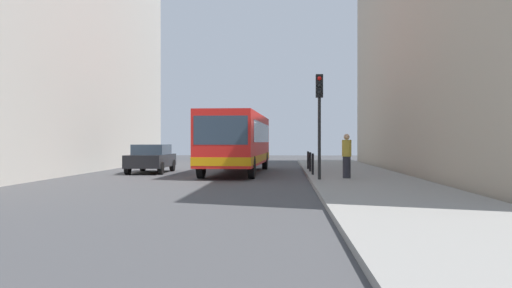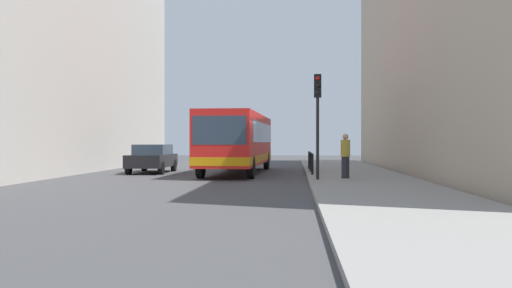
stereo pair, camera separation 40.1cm
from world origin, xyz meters
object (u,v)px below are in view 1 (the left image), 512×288
pedestrian_near_signal (347,156)px  bollard_mid (310,162)px  traffic_light (319,106)px  car_beside_bus (151,158)px  bollard_far (308,160)px  bus (238,140)px  bollard_near (313,164)px

pedestrian_near_signal → bollard_mid: bearing=170.0°
pedestrian_near_signal → traffic_light: bearing=-79.2°
car_beside_bus → bollard_far: 8.35m
bus → car_beside_bus: 4.63m
bollard_near → bollard_far: (0.00, 5.00, 0.00)m
bollard_near → bollard_mid: (0.00, 2.50, 0.00)m
traffic_light → bollard_mid: traffic_light is taller
bollard_far → pedestrian_near_signal: pedestrian_near_signal is taller
bollard_far → pedestrian_near_signal: bearing=-80.1°
car_beside_bus → pedestrian_near_signal: bearing=147.7°
bus → car_beside_bus: bus is taller
bollard_far → pedestrian_near_signal: (1.25, -7.21, 0.42)m
bollard_near → pedestrian_near_signal: 2.58m
bus → traffic_light: 7.62m
bus → bollard_near: 5.17m
bollard_mid → traffic_light: bearing=-89.0°
bollard_near → bollard_mid: 2.50m
bollard_mid → bollard_near: bearing=-90.0°
bollard_near → pedestrian_near_signal: (1.25, -2.21, 0.42)m
bollard_far → car_beside_bus: bearing=-169.7°
car_beside_bus → bollard_far: car_beside_bus is taller
bus → bollard_near: bearing=139.0°
bus → pedestrian_near_signal: bearing=133.2°
car_beside_bus → bollard_mid: (8.22, -1.01, -0.16)m
traffic_light → bollard_mid: size_ratio=4.32×
bollard_far → pedestrian_near_signal: 7.33m
car_beside_bus → bollard_near: size_ratio=4.67×
bus → pedestrian_near_signal: (4.94, -5.66, -0.68)m
bollard_mid → bollard_far: same height
traffic_light → bollard_near: traffic_light is taller
bollard_near → bus: bearing=136.9°
bollard_mid → pedestrian_near_signal: 4.90m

